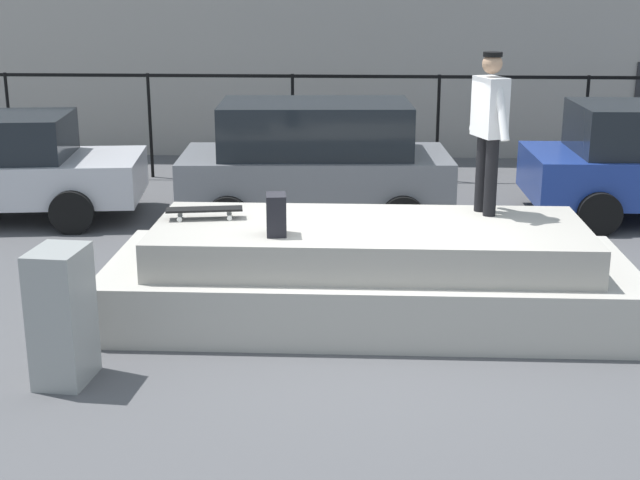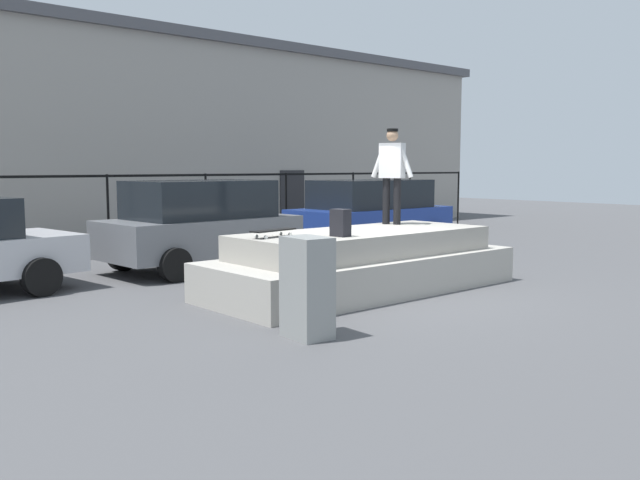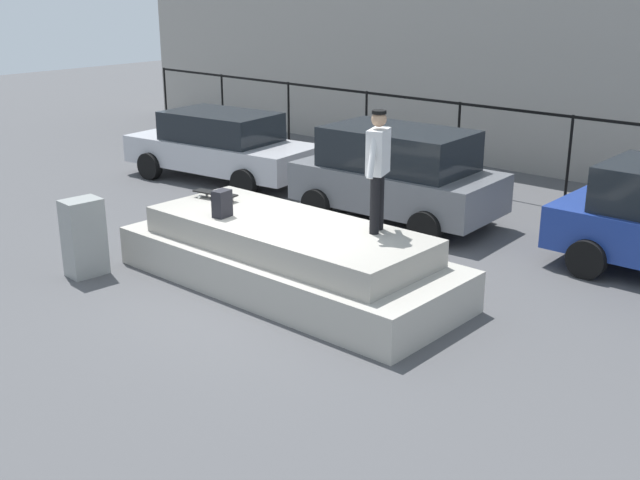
{
  "view_description": "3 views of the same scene",
  "coord_description": "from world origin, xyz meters",
  "px_view_note": "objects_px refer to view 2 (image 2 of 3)",
  "views": [
    {
      "loc": [
        -0.04,
        -8.88,
        3.52
      ],
      "look_at": [
        -0.53,
        1.24,
        0.58
      ],
      "focal_mm": 49.75,
      "sensor_mm": 36.0,
      "label": 1
    },
    {
      "loc": [
        -8.06,
        -7.79,
        2.12
      ],
      "look_at": [
        -0.0,
        1.36,
        0.79
      ],
      "focal_mm": 37.99,
      "sensor_mm": 36.0,
      "label": 2
    },
    {
      "loc": [
        8.0,
        -7.93,
        4.58
      ],
      "look_at": [
        0.08,
        1.03,
        0.58
      ],
      "focal_mm": 44.04,
      "sensor_mm": 36.0,
      "label": 3
    }
  ],
  "objects_px": {
    "car_grey_hatchback_mid": "(200,223)",
    "car_blue_hatchback_far": "(371,211)",
    "utility_box": "(307,288)",
    "backpack": "(340,223)",
    "skateboard": "(273,231)",
    "skateboarder": "(392,169)"
  },
  "relations": [
    {
      "from": "skateboard",
      "to": "skateboarder",
      "type": "bearing_deg",
      "value": 7.39
    },
    {
      "from": "skateboarder",
      "to": "skateboard",
      "type": "distance_m",
      "value": 3.27
    },
    {
      "from": "backpack",
      "to": "skateboard",
      "type": "bearing_deg",
      "value": -132.1
    },
    {
      "from": "car_grey_hatchback_mid",
      "to": "utility_box",
      "type": "distance_m",
      "value": 6.09
    },
    {
      "from": "utility_box",
      "to": "skateboard",
      "type": "bearing_deg",
      "value": 68.17
    },
    {
      "from": "skateboard",
      "to": "backpack",
      "type": "bearing_deg",
      "value": -35.26
    },
    {
      "from": "car_blue_hatchback_far",
      "to": "utility_box",
      "type": "xyz_separation_m",
      "value": [
        -7.5,
        -6.24,
        -0.31
      ]
    },
    {
      "from": "skateboarder",
      "to": "car_blue_hatchback_far",
      "type": "distance_m",
      "value": 5.3
    },
    {
      "from": "utility_box",
      "to": "car_blue_hatchback_far",
      "type": "bearing_deg",
      "value": 44.44
    },
    {
      "from": "skateboarder",
      "to": "skateboard",
      "type": "bearing_deg",
      "value": -172.61
    },
    {
      "from": "car_grey_hatchback_mid",
      "to": "car_blue_hatchback_far",
      "type": "relative_size",
      "value": 0.91
    },
    {
      "from": "backpack",
      "to": "car_grey_hatchback_mid",
      "type": "distance_m",
      "value": 4.41
    },
    {
      "from": "skateboarder",
      "to": "utility_box",
      "type": "height_order",
      "value": "skateboarder"
    },
    {
      "from": "skateboard",
      "to": "car_grey_hatchback_mid",
      "type": "bearing_deg",
      "value": 75.03
    },
    {
      "from": "skateboarder",
      "to": "utility_box",
      "type": "distance_m",
      "value": 4.93
    },
    {
      "from": "skateboard",
      "to": "car_blue_hatchback_far",
      "type": "bearing_deg",
      "value": 33.31
    },
    {
      "from": "skateboard",
      "to": "car_blue_hatchback_far",
      "type": "height_order",
      "value": "car_blue_hatchback_far"
    },
    {
      "from": "backpack",
      "to": "utility_box",
      "type": "xyz_separation_m",
      "value": [
        -1.82,
        -1.35,
        -0.62
      ]
    },
    {
      "from": "car_grey_hatchback_mid",
      "to": "utility_box",
      "type": "height_order",
      "value": "car_grey_hatchback_mid"
    },
    {
      "from": "skateboarder",
      "to": "car_grey_hatchback_mid",
      "type": "height_order",
      "value": "skateboarder"
    },
    {
      "from": "skateboard",
      "to": "utility_box",
      "type": "height_order",
      "value": "utility_box"
    },
    {
      "from": "car_grey_hatchback_mid",
      "to": "car_blue_hatchback_far",
      "type": "distance_m",
      "value": 5.54
    }
  ]
}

